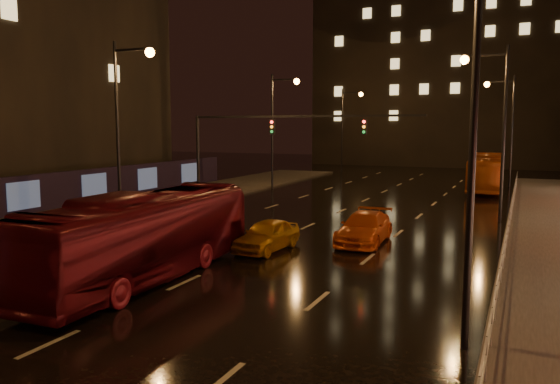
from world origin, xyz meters
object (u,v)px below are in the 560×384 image
(taxi_near, at_px, (267,235))
(bus_red, at_px, (144,236))
(bus_curb, at_px, (486,172))
(taxi_far, at_px, (364,228))

(taxi_near, bearing_deg, bus_red, -105.00)
(bus_curb, xyz_separation_m, taxi_far, (-3.81, -24.85, -0.87))
(taxi_far, bearing_deg, bus_curb, 79.23)
(bus_red, relative_size, bus_curb, 0.99)
(bus_red, bearing_deg, taxi_far, 57.00)
(bus_curb, bearing_deg, taxi_near, -106.49)
(bus_red, height_order, bus_curb, bus_curb)
(bus_curb, distance_m, taxi_far, 25.16)
(bus_red, distance_m, bus_curb, 35.41)
(bus_curb, bearing_deg, taxi_far, -100.67)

